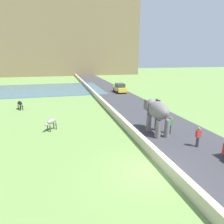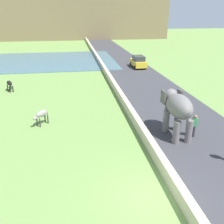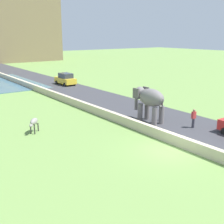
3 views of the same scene
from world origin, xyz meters
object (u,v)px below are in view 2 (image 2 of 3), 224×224
object	(u,v)px
elephant	(177,108)
person_beside_elephant	(194,126)
cow_black	(9,84)
car_yellow	(138,62)
cow_grey	(41,115)

from	to	relation	value
elephant	person_beside_elephant	world-z (taller)	elephant
elephant	cow_black	world-z (taller)	elephant
elephant	car_yellow	xyz separation A→B (m)	(3.15, 21.51, -1.14)
cow_black	car_yellow	bearing A→B (deg)	29.07
elephant	person_beside_elephant	distance (m)	1.68
cow_black	person_beside_elephant	bearing A→B (deg)	-41.54
elephant	cow_grey	size ratio (longest dim) A/B	2.78
person_beside_elephant	car_yellow	bearing A→B (deg)	84.72
cow_black	cow_grey	bearing A→B (deg)	-65.37
cow_grey	elephant	bearing A→B (deg)	-19.38
cow_grey	person_beside_elephant	bearing A→B (deg)	-19.62
person_beside_elephant	cow_grey	size ratio (longest dim) A/B	1.31
person_beside_elephant	elephant	bearing A→B (deg)	158.40
person_beside_elephant	cow_grey	bearing A→B (deg)	160.38
person_beside_elephant	car_yellow	world-z (taller)	car_yellow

